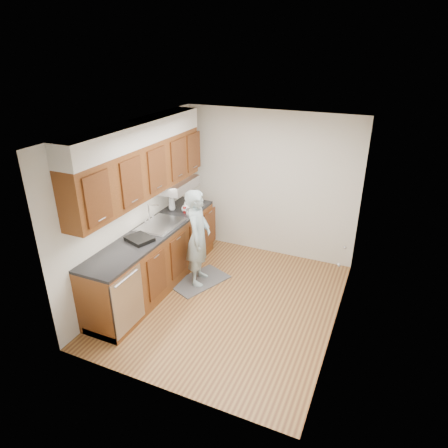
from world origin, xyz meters
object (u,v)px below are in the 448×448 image
at_px(soap_bottle_b, 189,207).
at_px(soda_can, 185,210).
at_px(steel_can, 188,213).
at_px(soap_bottle_a, 172,201).
at_px(soap_bottle_c, 186,207).
at_px(dish_rack, 140,239).
at_px(person, 198,231).

relative_size(soap_bottle_b, soda_can, 1.52).
height_order(soap_bottle_b, steel_can, soap_bottle_b).
relative_size(soap_bottle_a, steel_can, 2.28).
height_order(soap_bottle_a, steel_can, soap_bottle_a).
height_order(soap_bottle_c, soda_can, soap_bottle_c).
bearing_deg(steel_can, dish_rack, -101.84).
distance_m(steel_can, dish_rack, 1.04).
bearing_deg(soda_can, dish_rack, -94.76).
relative_size(soap_bottle_a, soap_bottle_b, 1.73).
relative_size(soap_bottle_b, steel_can, 1.32).
distance_m(person, soda_can, 0.63).
bearing_deg(dish_rack, soap_bottle_b, 103.56).
relative_size(soap_bottle_a, soda_can, 2.62).
bearing_deg(dish_rack, person, 71.73).
bearing_deg(steel_can, soda_can, 137.66).
xyz_separation_m(soap_bottle_a, dish_rack, (0.17, -1.16, -0.12)).
relative_size(soap_bottle_b, soap_bottle_c, 0.95).
bearing_deg(soap_bottle_a, soda_can, -7.66).
distance_m(soap_bottle_a, soda_can, 0.28).
bearing_deg(soap_bottle_b, soda_can, -107.93).
distance_m(soda_can, steel_can, 0.16).
distance_m(soap_bottle_b, steel_can, 0.21).
height_order(soap_bottle_c, dish_rack, soap_bottle_c).
height_order(soap_bottle_a, soap_bottle_b, soap_bottle_a).
distance_m(soap_bottle_c, dish_rack, 1.17).
relative_size(person, dish_rack, 4.97).
relative_size(person, soap_bottle_b, 10.15).
bearing_deg(soap_bottle_c, person, -44.95).
bearing_deg(dish_rack, soap_bottle_c, 104.87).
height_order(person, soda_can, person).
height_order(soap_bottle_a, soap_bottle_c, soap_bottle_a).
bearing_deg(steel_can, person, -43.17).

